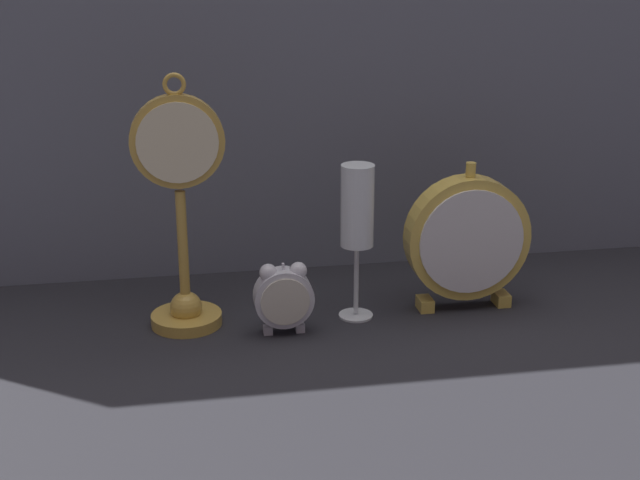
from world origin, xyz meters
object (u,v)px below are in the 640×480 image
Objects in this scene: alarm_clock_twin_bell at (284,295)px; mantel_clock_silver at (467,239)px; pocket_watch_on_stand at (181,219)px; champagne_flute at (357,215)px.

mantel_clock_silver is (0.27, 0.04, 0.05)m from alarm_clock_twin_bell.
mantel_clock_silver is at bearing -1.29° from pocket_watch_on_stand.
pocket_watch_on_stand is at bearing 158.30° from alarm_clock_twin_bell.
alarm_clock_twin_bell is at bearing -21.70° from pocket_watch_on_stand.
mantel_clock_silver reaches higher than alarm_clock_twin_bell.
alarm_clock_twin_bell is at bearing -160.42° from champagne_flute.
pocket_watch_on_stand is 0.17m from alarm_clock_twin_bell.
mantel_clock_silver is 0.17m from champagne_flute.
champagne_flute is (-0.16, -0.00, 0.04)m from mantel_clock_silver.
pocket_watch_on_stand reaches higher than alarm_clock_twin_bell.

